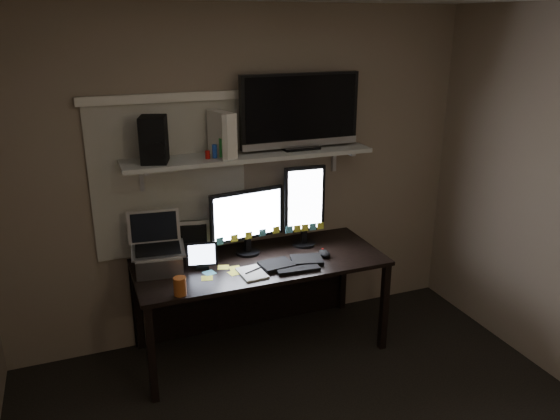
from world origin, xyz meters
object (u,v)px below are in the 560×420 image
keyboard (292,262)px  mouse (324,253)px  tablet (201,255)px  laptop (158,245)px  monitor_landscape (247,221)px  desk (255,275)px  game_console (222,134)px  tv (300,112)px  cup (180,286)px  monitor_portrait (304,206)px  speaker (154,140)px

keyboard → mouse: 0.29m
tablet → laptop: 0.31m
mouse → monitor_landscape: bearing=157.0°
desk → game_console: size_ratio=5.80×
tv → tablet: bearing=-167.9°
laptop → tablet: bearing=-3.0°
mouse → keyboard: bearing=-166.9°
tablet → cup: tablet is taller
monitor_portrait → speaker: bearing=-178.2°
cup → speaker: bearing=92.6°
monitor_portrait → game_console: 0.85m
monitor_landscape → game_console: (-0.16, 0.03, 0.65)m
tablet → tv: (0.82, 0.19, 0.93)m
tablet → cup: 0.40m
laptop → cup: 0.42m
keyboard → tablet: (-0.61, 0.17, 0.08)m
monitor_portrait → mouse: (0.05, -0.25, -0.30)m
tablet → game_console: 0.86m
keyboard → tablet: tablet is taller
monitor_landscape → laptop: monitor_landscape is taller
tv → cup: bearing=-153.9°
monitor_landscape → keyboard: size_ratio=1.23×
monitor_landscape → tablet: size_ratio=2.61×
laptop → cup: laptop is taller
mouse → laptop: laptop is taller
game_console → desk: bearing=-35.6°
monitor_portrait → tablet: bearing=-167.8°
monitor_landscape → cup: (-0.60, -0.47, -0.19)m
desk → mouse: size_ratio=15.06×
desk → tv: size_ratio=1.98×
tablet → keyboard: bearing=-4.4°
monitor_portrait → cup: (-1.06, -0.47, -0.26)m
monitor_portrait → speaker: (-1.08, 0.02, 0.58)m
monitor_landscape → laptop: (-0.67, -0.08, -0.05)m
cup → tablet: bearing=57.0°
keyboard → tv: 1.09m
desk → speaker: speaker is taller
mouse → cup: (-1.11, -0.22, 0.04)m
keyboard → mouse: bearing=13.6°
monitor_portrait → tv: (-0.02, 0.05, 0.70)m
keyboard → laptop: bearing=170.4°
monitor_landscape → keyboard: 0.45m
game_console → speaker: bearing=164.4°
monitor_portrait → tv: tv is taller
tv → mouse: bearing=-76.3°
tablet → tv: size_ratio=0.24×
tv → game_console: 0.60m
tv → desk: bearing=-168.3°
monitor_landscape → speaker: (-0.62, 0.03, 0.65)m
keyboard → speaker: size_ratio=1.52×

